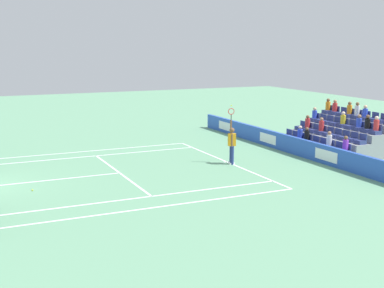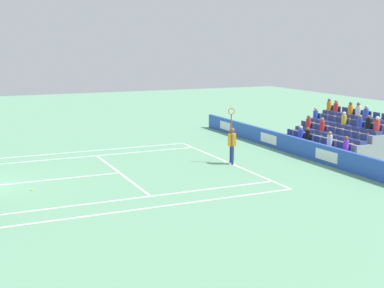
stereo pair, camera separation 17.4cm
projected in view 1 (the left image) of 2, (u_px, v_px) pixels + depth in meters
The scene contains 12 objects.
line_baseline at pixel (227, 162), 26.21m from camera, with size 10.97×0.10×0.01m, color white.
line_service at pixel (120, 173), 23.96m from camera, with size 8.23×0.10×0.01m, color white.
line_centre_service at pixel (47, 180), 22.64m from camera, with size 0.10×6.40×0.01m, color white.
line_singles_sideline_left at pixel (88, 157), 27.44m from camera, with size 0.10×11.89×0.01m, color white.
line_singles_sideline_right at pixel (140, 198), 20.10m from camera, with size 0.10×11.89×0.01m, color white.
line_doubles_sideline_left at pixel (81, 152), 28.67m from camera, with size 0.10×11.89×0.01m, color white.
line_doubles_sideline_right at pixel (153, 208), 18.87m from camera, with size 0.10×11.89×0.01m, color white.
line_centre_mark at pixel (225, 162), 26.17m from camera, with size 0.10×0.20×0.01m, color white.
sponsor_barrier at pixel (296, 146), 27.82m from camera, with size 20.53×0.22×0.92m.
tennis_player at pixel (232, 144), 25.59m from camera, with size 0.51×0.42×2.85m.
stadium_stand at pixel (341, 138), 28.98m from camera, with size 5.58×3.80×2.59m.
loose_tennis_ball at pixel (32, 190), 21.02m from camera, with size 0.07×0.07×0.07m, color #D1E533.
Camera 1 is at (-22.53, 0.37, 5.73)m, focal length 49.72 mm.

